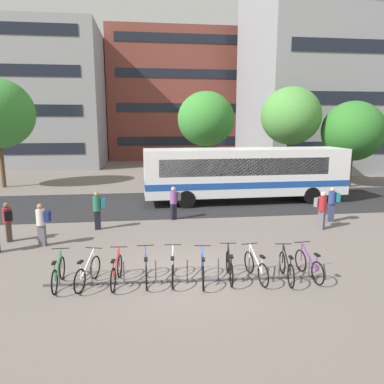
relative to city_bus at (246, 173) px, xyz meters
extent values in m
plane|color=#6B605B|center=(-4.68, -10.31, -1.78)|extent=(200.00, 200.00, 0.00)
cube|color=#232326|center=(-4.68, 0.00, -1.77)|extent=(80.00, 7.20, 0.01)
cube|color=white|center=(-0.06, 0.00, 0.07)|extent=(12.06, 2.84, 2.70)
cube|color=#1947A3|center=(-0.06, 0.00, -0.58)|extent=(12.08, 2.86, 0.36)
cube|color=black|center=(5.39, 0.13, 1.20)|extent=(1.06, 2.32, 0.40)
cube|color=black|center=(5.92, 0.15, 0.34)|extent=(0.13, 2.19, 1.40)
cube|color=black|center=(-0.39, 1.24, 0.48)|extent=(9.84, 0.30, 0.97)
cube|color=black|center=(-0.33, -1.25, 0.48)|extent=(9.84, 0.30, 0.97)
cylinder|color=black|center=(3.63, 1.24, -1.28)|extent=(1.01, 0.32, 1.00)
cylinder|color=black|center=(3.68, -1.06, -1.28)|extent=(1.01, 0.32, 1.00)
cylinder|color=black|center=(-3.81, 1.06, -1.28)|extent=(1.01, 0.32, 1.00)
cylinder|color=black|center=(-3.75, -1.25, -1.28)|extent=(1.01, 0.32, 1.00)
cube|color=#47474C|center=(-4.79, -10.80, -1.75)|extent=(8.42, 0.50, 0.06)
cylinder|color=#47474C|center=(-8.53, -10.62, -1.43)|extent=(0.04, 0.04, 0.70)
cylinder|color=#47474C|center=(-7.60, -10.66, -1.43)|extent=(0.04, 0.04, 0.70)
cylinder|color=#47474C|center=(-6.66, -10.71, -1.43)|extent=(0.04, 0.04, 0.70)
cylinder|color=#47474C|center=(-5.73, -10.76, -1.43)|extent=(0.04, 0.04, 0.70)
cylinder|color=#47474C|center=(-4.79, -10.80, -1.43)|extent=(0.04, 0.04, 0.70)
cylinder|color=#47474C|center=(-3.86, -10.85, -1.43)|extent=(0.04, 0.04, 0.70)
cylinder|color=#47474C|center=(-2.92, -10.90, -1.43)|extent=(0.04, 0.04, 0.70)
cylinder|color=#47474C|center=(-1.99, -10.94, -1.43)|extent=(0.04, 0.04, 0.70)
cylinder|color=#47474C|center=(-1.05, -10.99, -1.43)|extent=(0.04, 0.04, 0.70)
torus|color=black|center=(-8.55, -10.12, -1.42)|extent=(0.06, 0.70, 0.70)
torus|color=black|center=(-8.53, -11.14, -1.42)|extent=(0.06, 0.70, 0.70)
cube|color=#1E7F38|center=(-8.54, -10.61, -1.11)|extent=(0.05, 0.92, 0.58)
cylinder|color=#1E7F38|center=(-8.53, -11.04, -1.16)|extent=(0.03, 0.03, 0.55)
cube|color=black|center=(-8.53, -11.04, -0.90)|extent=(0.10, 0.22, 0.05)
cylinder|color=#1E7F38|center=(-8.55, -10.14, -1.11)|extent=(0.03, 0.03, 0.65)
cylinder|color=black|center=(-8.55, -10.14, -0.80)|extent=(0.52, 0.04, 0.03)
torus|color=black|center=(-7.56, -10.19, -1.42)|extent=(0.24, 0.69, 0.70)
torus|color=black|center=(-7.85, -11.17, -1.42)|extent=(0.24, 0.69, 0.70)
cube|color=silver|center=(-7.70, -10.66, -1.11)|extent=(0.29, 0.89, 0.58)
cylinder|color=silver|center=(-7.82, -11.07, -1.16)|extent=(0.04, 0.04, 0.55)
cube|color=black|center=(-7.82, -11.07, -0.90)|extent=(0.16, 0.24, 0.05)
cylinder|color=silver|center=(-7.56, -10.21, -1.11)|extent=(0.04, 0.04, 0.65)
cylinder|color=black|center=(-7.56, -10.21, -0.80)|extent=(0.51, 0.18, 0.03)
torus|color=black|center=(-6.82, -10.20, -1.42)|extent=(0.12, 0.70, 0.70)
torus|color=black|center=(-6.93, -11.22, -1.42)|extent=(0.12, 0.70, 0.70)
cube|color=red|center=(-6.87, -10.69, -1.11)|extent=(0.13, 0.92, 0.58)
cylinder|color=red|center=(-6.92, -11.12, -1.16)|extent=(0.03, 0.03, 0.55)
cube|color=black|center=(-6.92, -11.12, -0.90)|extent=(0.12, 0.23, 0.05)
cylinder|color=red|center=(-6.82, -10.22, -1.11)|extent=(0.04, 0.04, 0.65)
cylinder|color=black|center=(-6.82, -10.22, -0.80)|extent=(0.52, 0.08, 0.03)
torus|color=black|center=(-6.02, -10.17, -1.42)|extent=(0.05, 0.70, 0.70)
torus|color=black|center=(-6.01, -11.19, -1.42)|extent=(0.05, 0.70, 0.70)
cube|color=#1E3DB2|center=(-6.01, -10.66, -1.11)|extent=(0.04, 0.92, 0.58)
cylinder|color=#1E3DB2|center=(-6.01, -11.09, -1.16)|extent=(0.03, 0.03, 0.55)
cube|color=black|center=(-6.01, -11.09, -0.90)|extent=(0.10, 0.22, 0.05)
cylinder|color=#1E3DB2|center=(-6.02, -10.19, -1.11)|extent=(0.03, 0.03, 0.65)
cylinder|color=black|center=(-6.02, -10.19, -0.80)|extent=(0.52, 0.03, 0.03)
torus|color=black|center=(-5.17, -10.20, -1.42)|extent=(0.10, 0.71, 0.70)
torus|color=black|center=(-5.26, -11.22, -1.42)|extent=(0.10, 0.71, 0.70)
cube|color=#B7BABF|center=(-5.22, -10.69, -1.11)|extent=(0.11, 0.92, 0.58)
cylinder|color=#B7BABF|center=(-5.25, -11.12, -1.16)|extent=(0.03, 0.03, 0.55)
cube|color=black|center=(-5.25, -11.12, -0.90)|extent=(0.12, 0.23, 0.05)
cylinder|color=#B7BABF|center=(-5.18, -10.22, -1.11)|extent=(0.03, 0.03, 0.65)
cylinder|color=black|center=(-5.18, -10.22, -0.80)|extent=(0.52, 0.07, 0.03)
torus|color=black|center=(-4.27, -10.41, -1.42)|extent=(0.14, 0.70, 0.70)
torus|color=black|center=(-4.41, -11.42, -1.42)|extent=(0.14, 0.70, 0.70)
cube|color=#1E3DB2|center=(-4.34, -10.89, -1.11)|extent=(0.15, 0.92, 0.58)
cylinder|color=#1E3DB2|center=(-4.39, -11.32, -1.16)|extent=(0.03, 0.03, 0.55)
cube|color=black|center=(-4.39, -11.32, -0.90)|extent=(0.13, 0.23, 0.05)
cylinder|color=#1E3DB2|center=(-4.27, -10.43, -1.11)|extent=(0.04, 0.04, 0.65)
cylinder|color=black|center=(-4.27, -10.43, -0.80)|extent=(0.52, 0.10, 0.03)
torus|color=black|center=(-3.44, -10.28, -1.42)|extent=(0.13, 0.70, 0.70)
torus|color=black|center=(-3.56, -11.29, -1.42)|extent=(0.13, 0.70, 0.70)
cube|color=black|center=(-3.50, -10.76, -1.11)|extent=(0.14, 0.92, 0.58)
cylinder|color=black|center=(-3.55, -11.19, -1.16)|extent=(0.03, 0.03, 0.55)
cube|color=black|center=(-3.55, -11.19, -0.90)|extent=(0.12, 0.23, 0.05)
cylinder|color=black|center=(-3.44, -10.30, -1.11)|extent=(0.04, 0.04, 0.65)
cylinder|color=black|center=(-3.44, -10.30, -0.80)|extent=(0.52, 0.09, 0.03)
torus|color=black|center=(-2.78, -10.41, -1.42)|extent=(0.13, 0.70, 0.70)
torus|color=black|center=(-2.65, -11.42, -1.42)|extent=(0.13, 0.70, 0.70)
cube|color=silver|center=(-2.72, -10.90, -1.11)|extent=(0.15, 0.92, 0.58)
cylinder|color=silver|center=(-2.66, -11.32, -1.16)|extent=(0.03, 0.03, 0.55)
cube|color=black|center=(-2.66, -11.32, -0.90)|extent=(0.13, 0.23, 0.05)
cylinder|color=silver|center=(-2.78, -10.43, -1.11)|extent=(0.04, 0.04, 0.65)
cylinder|color=black|center=(-2.78, -10.43, -0.80)|extent=(0.52, 0.09, 0.03)
torus|color=black|center=(-1.75, -10.56, -1.42)|extent=(0.13, 0.70, 0.70)
torus|color=black|center=(-1.87, -11.57, -1.42)|extent=(0.13, 0.70, 0.70)
cube|color=black|center=(-1.81, -11.05, -1.11)|extent=(0.15, 0.92, 0.58)
cylinder|color=black|center=(-1.86, -11.47, -1.16)|extent=(0.03, 0.03, 0.55)
cube|color=black|center=(-1.86, -11.47, -0.90)|extent=(0.13, 0.23, 0.05)
cylinder|color=black|center=(-1.75, -10.58, -1.11)|extent=(0.04, 0.04, 0.65)
cylinder|color=black|center=(-1.75, -10.58, -0.80)|extent=(0.52, 0.09, 0.03)
torus|color=black|center=(-1.09, -10.46, -1.42)|extent=(0.10, 0.71, 0.70)
torus|color=black|center=(-1.01, -11.48, -1.42)|extent=(0.10, 0.71, 0.70)
cube|color=#702893|center=(-1.06, -10.95, -1.11)|extent=(0.10, 0.92, 0.58)
cylinder|color=#702893|center=(-1.02, -11.38, -1.16)|extent=(0.03, 0.03, 0.55)
cube|color=black|center=(-1.02, -11.38, -0.90)|extent=(0.12, 0.23, 0.05)
cylinder|color=#702893|center=(-1.09, -10.48, -1.11)|extent=(0.03, 0.03, 0.65)
cylinder|color=black|center=(-1.09, -10.48, -0.80)|extent=(0.52, 0.07, 0.03)
cube|color=#565660|center=(-9.99, -6.87, -1.36)|extent=(0.28, 0.23, 0.84)
cylinder|color=beige|center=(-9.99, -6.87, -0.63)|extent=(0.38, 0.38, 0.62)
sphere|color=#936B4C|center=(-9.99, -6.87, -0.21)|extent=(0.22, 0.22, 0.22)
cube|color=navy|center=(-9.73, -6.90, -0.60)|extent=(0.21, 0.30, 0.40)
cube|color=#2D3851|center=(2.85, -4.95, -1.33)|extent=(0.30, 0.26, 0.88)
cylinder|color=navy|center=(2.85, -4.95, -0.60)|extent=(0.42, 0.42, 0.58)
sphere|color=tan|center=(2.85, -4.95, -0.20)|extent=(0.22, 0.22, 0.22)
cube|color=#197075|center=(3.10, -5.02, -0.57)|extent=(0.25, 0.32, 0.40)
cube|color=#565660|center=(1.79, -6.11, -1.36)|extent=(0.31, 0.33, 0.83)
cylinder|color=maroon|center=(1.79, -6.11, -0.61)|extent=(0.47, 0.47, 0.66)
sphere|color=beige|center=(1.79, -6.11, -0.17)|extent=(0.22, 0.22, 0.22)
cube|color=slate|center=(1.64, -5.90, -0.58)|extent=(0.33, 0.31, 0.40)
cube|color=#47382D|center=(-11.46, -6.16, -1.38)|extent=(0.30, 0.32, 0.80)
cylinder|color=maroon|center=(-11.46, -6.16, -0.68)|extent=(0.46, 0.46, 0.58)
sphere|color=brown|center=(-11.46, -6.16, -0.28)|extent=(0.22, 0.22, 0.22)
cube|color=black|center=(-11.34, -6.39, -0.66)|extent=(0.33, 0.29, 0.40)
cube|color=black|center=(-8.14, -4.88, -1.35)|extent=(0.28, 0.22, 0.85)
cylinder|color=#23664C|center=(-8.14, -4.88, -0.60)|extent=(0.37, 0.37, 0.64)
sphere|color=#936B4C|center=(-8.14, -4.88, -0.17)|extent=(0.22, 0.22, 0.22)
cube|color=#197075|center=(-7.88, -4.85, -0.57)|extent=(0.21, 0.30, 0.40)
cube|color=black|center=(-4.65, -3.60, -1.37)|extent=(0.32, 0.30, 0.81)
cylinder|color=#7F4C93|center=(-4.65, -3.60, -0.66)|extent=(0.46, 0.46, 0.61)
sphere|color=tan|center=(-4.65, -3.60, -0.25)|extent=(0.22, 0.22, 0.22)
cube|color=slate|center=(-4.42, -3.48, -0.63)|extent=(0.29, 0.33, 0.40)
cylinder|color=brown|center=(-16.45, 7.15, -0.15)|extent=(0.32, 0.32, 3.26)
cylinder|color=brown|center=(4.89, 5.56, -0.08)|extent=(0.32, 0.32, 3.40)
ellipsoid|color=#4C8E3D|center=(4.89, 5.56, 3.44)|extent=(4.44, 4.44, 4.28)
cylinder|color=brown|center=(9.07, 4.13, -0.64)|extent=(0.32, 0.32, 2.28)
ellipsoid|color=#2D7028|center=(9.07, 4.13, 2.34)|extent=(4.44, 4.44, 4.32)
cylinder|color=brown|center=(-1.22, 7.52, -0.17)|extent=(0.32, 0.32, 3.20)
ellipsoid|color=#388433|center=(-1.22, 7.52, 3.23)|extent=(4.41, 4.41, 4.24)
cube|color=gray|center=(15.22, 15.81, 8.86)|extent=(20.67, 13.18, 21.28)
cube|color=black|center=(15.22, 9.19, 0.78)|extent=(18.19, 0.06, 1.10)
cube|color=brown|center=(-1.10, 32.29, 6.44)|extent=(18.88, 13.89, 16.44)
cube|color=black|center=(-1.10, 25.32, 0.69)|extent=(16.62, 0.06, 1.10)
cube|color=black|center=(-1.10, 25.32, 4.80)|extent=(16.62, 0.06, 1.10)
cube|color=black|center=(-1.10, 25.32, 8.91)|extent=(16.62, 0.06, 1.10)
cube|color=black|center=(-1.10, 25.32, 13.02)|extent=(16.62, 0.06, 1.10)
camera|label=1|loc=(-5.93, -20.92, 2.90)|focal=33.90mm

